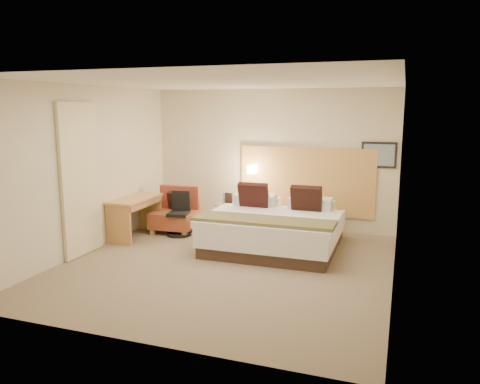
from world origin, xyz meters
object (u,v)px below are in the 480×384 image
(lounge_chair, at_px, (176,214))
(desk, at_px, (136,206))
(desk_chair, at_px, (179,217))
(side_table, at_px, (226,217))
(bed, at_px, (275,228))

(lounge_chair, bearing_deg, desk, -129.93)
(lounge_chair, relative_size, desk, 0.72)
(desk, height_order, desk_chair, desk_chair)
(lounge_chair, distance_m, desk_chair, 0.29)
(lounge_chair, distance_m, side_table, 0.97)
(desk_chair, bearing_deg, side_table, 29.12)
(side_table, height_order, desk, desk)
(side_table, xyz_separation_m, desk, (-1.45, -0.80, 0.26))
(side_table, bearing_deg, desk_chair, -150.88)
(desk, bearing_deg, side_table, 28.87)
(bed, xyz_separation_m, side_table, (-1.12, 0.60, -0.03))
(desk_chair, bearing_deg, bed, -5.37)
(lounge_chair, relative_size, desk_chair, 1.05)
(bed, bearing_deg, lounge_chair, 169.15)
(bed, bearing_deg, side_table, 151.74)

